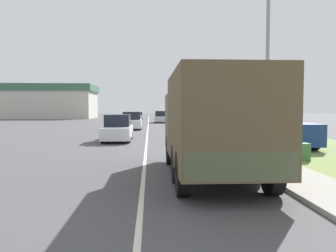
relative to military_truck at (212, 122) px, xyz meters
name	(u,v)px	position (x,y,z in m)	size (l,w,h in m)	color
ground_plane	(148,127)	(-2.06, 27.00, -1.70)	(180.00, 180.00, 0.00)	#4C4C4F
lane_centre_stripe	(148,127)	(-2.06, 27.00, -1.70)	(0.12, 120.00, 0.00)	silver
sidewalk_right	(188,126)	(2.44, 27.00, -1.64)	(1.80, 120.00, 0.12)	#9E9B93
grass_strip_right	(226,127)	(6.84, 27.00, -1.69)	(7.00, 120.00, 0.02)	olive
military_truck	(212,122)	(0.00, 0.00, 0.00)	(2.48, 6.79, 3.07)	#545B3D
car_nearest_ahead	(118,129)	(-3.93, 11.46, -0.95)	(1.75, 4.27, 1.69)	silver
car_second_ahead	(132,121)	(-3.65, 23.21, -0.92)	(1.92, 4.33, 1.75)	silver
car_third_ahead	(160,117)	(-0.29, 38.02, -0.94)	(1.74, 4.19, 1.70)	#B7BABF
car_fourth_ahead	(138,116)	(-4.07, 51.99, -1.06)	(1.82, 4.34, 1.40)	silver
pickup_truck	(283,130)	(5.48, 7.93, -0.81)	(1.92, 5.24, 1.82)	navy
lamp_post	(263,32)	(2.51, 2.80, 3.33)	(1.69, 0.24, 8.41)	gray
utility_box	(302,152)	(4.14, 2.84, -1.33)	(0.55, 0.45, 0.70)	#3D7042
building_distant	(47,102)	(-23.33, 60.30, 1.81)	(19.96, 11.60, 6.93)	beige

